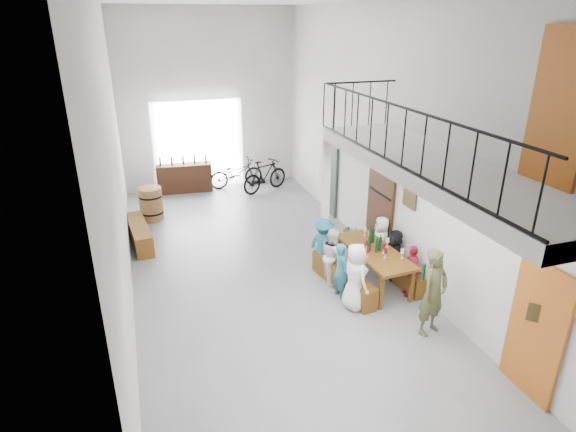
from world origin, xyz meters
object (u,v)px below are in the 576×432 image
object	(u,v)px
host_standing	(434,292)
bicycle_near	(236,173)
tasting_table	(374,254)
serving_counter	(185,178)
bench_inner	(343,279)
oak_barrel	(151,204)
side_bench	(139,234)

from	to	relation	value
host_standing	bicycle_near	world-z (taller)	host_standing
host_standing	bicycle_near	xyz separation A→B (m)	(-1.50, 8.79, -0.34)
tasting_table	serving_counter	bearing A→B (deg)	109.30
bench_inner	serving_counter	bearing A→B (deg)	99.96
tasting_table	host_standing	bearing A→B (deg)	-87.36
tasting_table	bench_inner	world-z (taller)	tasting_table
bench_inner	bicycle_near	size ratio (longest dim) A/B	1.12
host_standing	oak_barrel	bearing A→B (deg)	101.95
bicycle_near	side_bench	bearing A→B (deg)	131.33
tasting_table	oak_barrel	xyz separation A→B (m)	(-4.11, 5.01, -0.25)
bench_inner	bicycle_near	bearing A→B (deg)	87.22
bench_inner	serving_counter	distance (m)	7.42
serving_counter	host_standing	xyz separation A→B (m)	(3.14, -8.86, 0.35)
host_standing	tasting_table	bearing A→B (deg)	75.65
side_bench	host_standing	xyz separation A→B (m)	(4.69, -5.31, 0.54)
tasting_table	bicycle_near	world-z (taller)	bicycle_near
bench_inner	host_standing	xyz separation A→B (m)	(0.85, -1.81, 0.57)
serving_counter	tasting_table	bearing A→B (deg)	-62.07
bicycle_near	bench_inner	bearing A→B (deg)	179.12
tasting_table	serving_counter	size ratio (longest dim) A/B	1.20
bench_inner	oak_barrel	world-z (taller)	oak_barrel
serving_counter	bench_inner	bearing A→B (deg)	-66.70
bench_inner	serving_counter	xyz separation A→B (m)	(-2.30, 7.05, 0.22)
tasting_table	bicycle_near	distance (m)	7.14
tasting_table	oak_barrel	distance (m)	6.49
bench_inner	host_standing	bearing A→B (deg)	-72.97
side_bench	bicycle_near	size ratio (longest dim) A/B	1.04
bench_inner	oak_barrel	distance (m)	6.06
serving_counter	bicycle_near	size ratio (longest dim) A/B	0.96
bench_inner	side_bench	size ratio (longest dim) A/B	1.08
side_bench	host_standing	world-z (taller)	host_standing
tasting_table	side_bench	world-z (taller)	tasting_table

